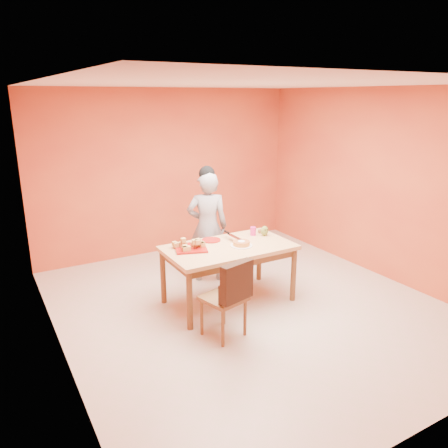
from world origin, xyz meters
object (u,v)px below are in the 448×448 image
pastry_platter (191,248)px  red_dinner_plate (211,240)px  dining_chair (224,297)px  magenta_glass (253,231)px  dining_table (229,253)px  egg_ornament (264,231)px  sponge_cake (241,243)px  checker_tin (262,231)px  person (207,227)px

pastry_platter → red_dinner_plate: 0.40m
dining_chair → red_dinner_plate: 1.11m
dining_chair → magenta_glass: 1.39m
dining_table → egg_ornament: (0.63, 0.12, 0.16)m
pastry_platter → sponge_cake: size_ratio=1.77×
dining_table → dining_chair: 0.87m
magenta_glass → checker_tin: size_ratio=1.03×
egg_ornament → magenta_glass: 0.15m
dining_table → dining_chair: dining_chair is taller
dining_table → checker_tin: size_ratio=14.56×
sponge_cake → egg_ornament: (0.49, 0.20, 0.03)m
pastry_platter → magenta_glass: bearing=4.6°
dining_chair → sponge_cake: size_ratio=4.30×
pastry_platter → magenta_glass: size_ratio=3.34×
pastry_platter → egg_ornament: (1.09, -0.02, 0.06)m
pastry_platter → red_dinner_plate: (0.37, 0.16, -0.00)m
person → pastry_platter: (-0.57, -0.64, -0.02)m
dining_chair → sponge_cake: 0.93m
sponge_cake → checker_tin: sponge_cake is taller
person → sponge_cake: bearing=115.1°
dining_chair → magenta_glass: dining_chair is taller
red_dinner_plate → magenta_glass: magenta_glass is taller
dining_table → magenta_glass: (0.51, 0.22, 0.15)m
dining_chair → sponge_cake: bearing=32.1°
egg_ornament → checker_tin: bearing=78.3°
person → egg_ornament: 0.84m
dining_table → egg_ornament: bearing=11.0°
dining_table → sponge_cake: size_ratio=7.49×
red_dinner_plate → magenta_glass: size_ratio=2.17×
person → red_dinner_plate: 0.52m
dining_table → person: 0.80m
checker_tin → pastry_platter: bearing=-174.2°
dining_chair → checker_tin: (1.15, 0.96, 0.30)m
person → sponge_cake: (0.03, -0.86, 0.01)m
sponge_cake → dining_chair: bearing=-134.1°
magenta_glass → dining_chair: bearing=-136.7°
person → magenta_glass: (0.40, -0.56, 0.03)m
person → checker_tin: bearing=160.7°
magenta_glass → person: bearing=125.5°
dining_chair → pastry_platter: size_ratio=2.43×
red_dinner_plate → person: bearing=67.4°
red_dinner_plate → egg_ornament: 0.74m
egg_ornament → magenta_glass: size_ratio=1.20×
magenta_glass → checker_tin: (0.17, 0.04, -0.04)m
sponge_cake → magenta_glass: bearing=38.7°
sponge_cake → egg_ornament: 0.53m
pastry_platter → magenta_glass: magenta_glass is taller
sponge_cake → pastry_platter: bearing=159.8°
egg_ornament → checker_tin: egg_ornament is taller
dining_chair → checker_tin: size_ratio=8.35×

